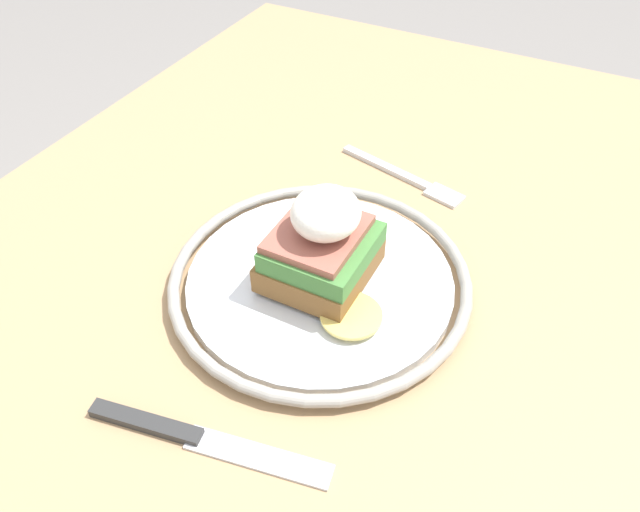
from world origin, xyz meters
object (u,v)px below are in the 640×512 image
plate (320,280)px  sandwich (323,245)px  fork (407,177)px  knife (188,435)px

plate → sandwich: size_ratio=2.35×
sandwich → fork: bearing=178.1°
fork → knife: bearing=-3.6°
plate → fork: bearing=177.3°
sandwich → plate: bearing=-96.9°
plate → sandwich: bearing=83.1°
knife → plate: bearing=175.5°
plate → sandwich: 0.04m
knife → fork: bearing=176.4°
fork → knife: knife is taller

